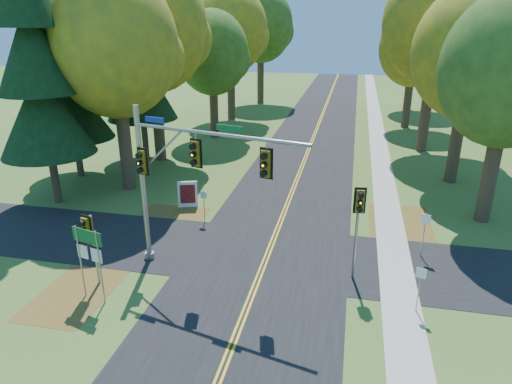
% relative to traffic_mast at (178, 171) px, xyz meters
% --- Properties ---
extents(ground, '(160.00, 160.00, 0.00)m').
position_rel_traffic_mast_xyz_m(ground, '(3.64, 0.17, -4.88)').
color(ground, '#425C20').
rests_on(ground, ground).
extents(road_main, '(8.00, 160.00, 0.02)m').
position_rel_traffic_mast_xyz_m(road_main, '(3.64, 0.17, -4.87)').
color(road_main, black).
rests_on(road_main, ground).
extents(road_cross, '(60.00, 6.00, 0.02)m').
position_rel_traffic_mast_xyz_m(road_cross, '(3.64, 2.17, -4.87)').
color(road_cross, black).
rests_on(road_cross, ground).
extents(centerline_left, '(0.10, 160.00, 0.01)m').
position_rel_traffic_mast_xyz_m(centerline_left, '(3.54, 0.17, -4.86)').
color(centerline_left, gold).
rests_on(centerline_left, road_main).
extents(centerline_right, '(0.10, 160.00, 0.01)m').
position_rel_traffic_mast_xyz_m(centerline_right, '(3.74, 0.17, -4.86)').
color(centerline_right, gold).
rests_on(centerline_right, road_main).
extents(sidewalk_east, '(1.60, 160.00, 0.06)m').
position_rel_traffic_mast_xyz_m(sidewalk_east, '(9.84, 0.17, -4.85)').
color(sidewalk_east, '#9E998E').
rests_on(sidewalk_east, ground).
extents(leaf_patch_w_near, '(4.00, 6.00, 0.00)m').
position_rel_traffic_mast_xyz_m(leaf_patch_w_near, '(-2.86, 4.17, -4.88)').
color(leaf_patch_w_near, brown).
rests_on(leaf_patch_w_near, ground).
extents(leaf_patch_e, '(3.50, 8.00, 0.00)m').
position_rel_traffic_mast_xyz_m(leaf_patch_e, '(10.44, 6.17, -4.88)').
color(leaf_patch_e, brown).
rests_on(leaf_patch_e, ground).
extents(leaf_patch_w_far, '(3.00, 5.00, 0.00)m').
position_rel_traffic_mast_xyz_m(leaf_patch_w_far, '(-3.86, -2.83, -4.88)').
color(leaf_patch_w_far, brown).
rests_on(leaf_patch_w_far, ground).
extents(tree_w_a, '(8.00, 8.00, 14.15)m').
position_rel_traffic_mast_xyz_m(tree_w_a, '(-7.49, 9.55, 4.60)').
color(tree_w_a, '#38281C').
rests_on(tree_w_a, ground).
extents(tree_e_a, '(7.20, 7.20, 12.73)m').
position_rel_traffic_mast_xyz_m(tree_e_a, '(15.21, 8.94, 3.65)').
color(tree_e_a, '#38281C').
rests_on(tree_e_a, ground).
extents(tree_w_b, '(8.60, 8.60, 15.38)m').
position_rel_traffic_mast_xyz_m(tree_w_b, '(-8.08, 16.46, 5.48)').
color(tree_w_b, '#38281C').
rests_on(tree_w_b, ground).
extents(tree_e_b, '(7.60, 7.60, 13.33)m').
position_rel_traffic_mast_xyz_m(tree_e_b, '(14.61, 15.75, 4.01)').
color(tree_e_b, '#38281C').
rests_on(tree_e_b, ground).
extents(tree_w_c, '(6.80, 6.80, 11.91)m').
position_rel_traffic_mast_xyz_m(tree_w_c, '(-5.90, 24.64, 3.06)').
color(tree_w_c, '#38281C').
rests_on(tree_w_c, ground).
extents(tree_e_c, '(8.80, 8.80, 15.79)m').
position_rel_traffic_mast_xyz_m(tree_e_c, '(13.52, 23.86, 5.78)').
color(tree_e_c, '#38281C').
rests_on(tree_e_c, ground).
extents(tree_w_d, '(8.20, 8.20, 14.56)m').
position_rel_traffic_mast_xyz_m(tree_w_d, '(-6.49, 33.35, 4.90)').
color(tree_w_d, '#38281C').
rests_on(tree_w_d, ground).
extents(tree_e_d, '(7.00, 7.00, 12.32)m').
position_rel_traffic_mast_xyz_m(tree_e_d, '(12.90, 33.04, 3.35)').
color(tree_e_d, '#38281C').
rests_on(tree_e_d, ground).
extents(tree_w_e, '(8.40, 8.40, 14.97)m').
position_rel_traffic_mast_xyz_m(tree_w_e, '(-5.28, 44.25, 5.19)').
color(tree_w_e, '#38281C').
rests_on(tree_w_e, ground).
extents(tree_e_e, '(7.80, 7.80, 13.74)m').
position_rel_traffic_mast_xyz_m(tree_e_e, '(14.11, 43.75, 4.31)').
color(tree_e_e, '#38281C').
rests_on(tree_e_e, ground).
extents(pine_a, '(5.60, 5.60, 19.48)m').
position_rel_traffic_mast_xyz_m(pine_a, '(-10.86, 6.17, 4.30)').
color(pine_a, '#38281C').
rests_on(pine_a, ground).
extents(pine_b, '(5.60, 5.60, 17.31)m').
position_rel_traffic_mast_xyz_m(pine_b, '(-12.36, 11.17, 3.28)').
color(pine_b, '#38281C').
rests_on(pine_b, ground).
extents(pine_c, '(5.60, 5.60, 20.56)m').
position_rel_traffic_mast_xyz_m(pine_c, '(-9.36, 16.17, 4.81)').
color(pine_c, '#38281C').
rests_on(pine_c, ground).
extents(traffic_mast, '(8.16, 2.23, 7.59)m').
position_rel_traffic_mast_xyz_m(traffic_mast, '(0.00, 0.00, 0.00)').
color(traffic_mast, gray).
rests_on(traffic_mast, ground).
extents(east_signal_pole, '(0.52, 0.60, 4.50)m').
position_rel_traffic_mast_xyz_m(east_signal_pole, '(7.86, 0.65, -1.47)').
color(east_signal_pole, gray).
rests_on(east_signal_pole, ground).
extents(ped_signal_pole, '(0.52, 0.62, 3.41)m').
position_rel_traffic_mast_xyz_m(ped_signal_pole, '(-3.33, -2.20, -2.35)').
color(ped_signal_pole, '#93979B').
rests_on(ped_signal_pole, ground).
extents(route_sign_cluster, '(1.50, 0.44, 3.30)m').
position_rel_traffic_mast_xyz_m(route_sign_cluster, '(-2.80, -3.13, -2.56)').
color(route_sign_cluster, gray).
rests_on(route_sign_cluster, ground).
extents(info_kiosk, '(1.20, 0.53, 1.67)m').
position_rel_traffic_mast_xyz_m(info_kiosk, '(-2.39, 7.16, -4.05)').
color(info_kiosk, silver).
rests_on(info_kiosk, ground).
extents(reg_sign_e_north, '(0.43, 0.19, 2.35)m').
position_rel_traffic_mast_xyz_m(reg_sign_e_north, '(11.14, 3.59, -3.27)').
color(reg_sign_e_north, gray).
rests_on(reg_sign_e_north, ground).
extents(reg_sign_e_south, '(0.39, 0.14, 2.08)m').
position_rel_traffic_mast_xyz_m(reg_sign_e_south, '(10.40, -1.25, -3.46)').
color(reg_sign_e_south, gray).
rests_on(reg_sign_e_south, ground).
extents(reg_sign_w, '(0.38, 0.07, 1.96)m').
position_rel_traffic_mast_xyz_m(reg_sign_w, '(-0.67, 5.19, -3.54)').
color(reg_sign_w, gray).
rests_on(reg_sign_w, ground).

